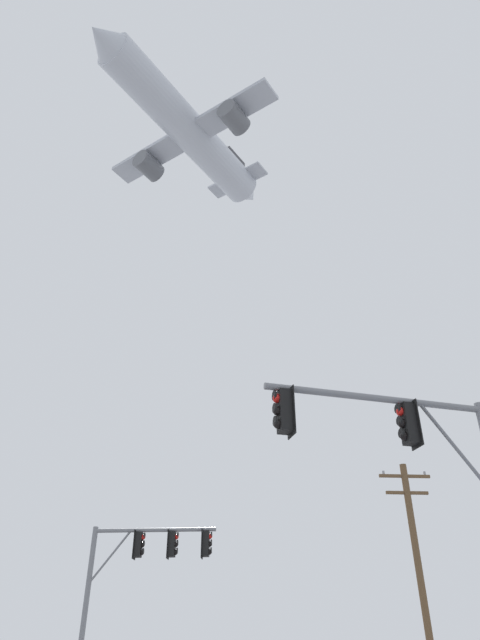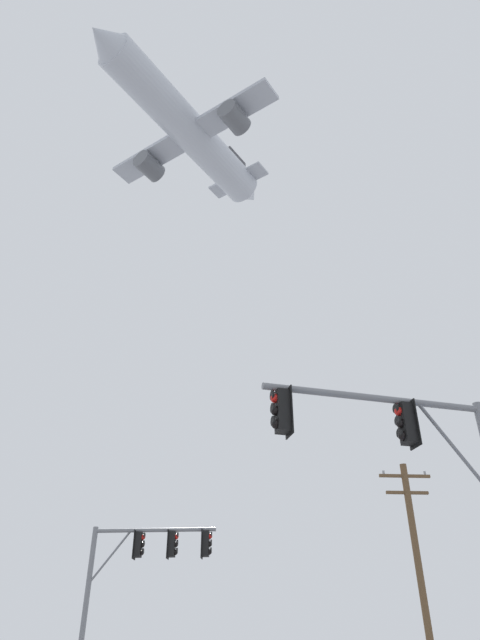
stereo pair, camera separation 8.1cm
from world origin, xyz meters
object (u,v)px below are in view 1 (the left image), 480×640
Objects in this scene: signal_pole_far at (141,563)px; airplane at (186,129)px; utility_pole at (418,564)px; signal_pole_near at (423,470)px.

airplane is at bearing 93.35° from signal_pole_far.
signal_pole_far is at bearing -86.65° from airplane.
airplane reaches higher than utility_pole.
signal_pole_far is 51.07m from airplane.
signal_pole_far is 10.85m from utility_pole.
signal_pole_far is (-6.90, 11.50, -0.42)m from signal_pole_near.
utility_pole is 0.35× the size of airplane.
signal_pole_far is 0.68× the size of utility_pole.
signal_pole_near reaches higher than signal_pole_far.
airplane reaches higher than signal_pole_near.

